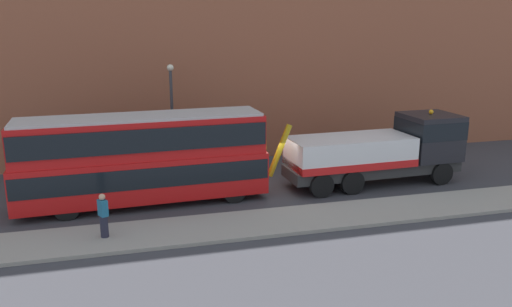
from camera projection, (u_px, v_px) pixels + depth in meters
The scene contains 7 objects.
ground_plane at pixel (273, 190), 25.43m from camera, with size 120.00×120.00×0.00m, color #38383D.
near_kerb at pixel (301, 219), 21.48m from camera, with size 60.00×2.80×0.15m, color gray.
building_facade at pixel (240, 21), 29.86m from camera, with size 60.00×1.50×16.00m.
recovery_tow_truck at pixel (382, 150), 26.06m from camera, with size 10.19×3.01×3.67m.
double_decker_bus at pixel (143, 156), 23.00m from camera, with size 11.13×3.01×4.06m.
pedestrian_onlooker at pixel (103, 216), 19.32m from camera, with size 0.41×0.47×1.71m.
street_lamp at pixel (172, 108), 27.89m from camera, with size 0.36×0.36×5.83m.
Camera 1 is at (-6.98, -23.17, 8.07)m, focal length 36.33 mm.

